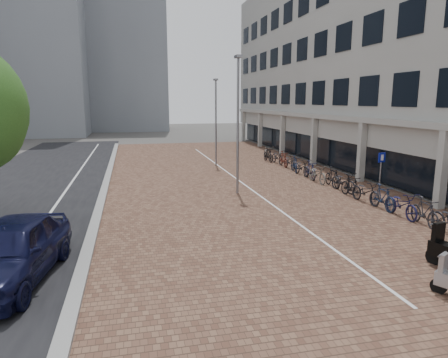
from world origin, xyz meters
TOP-DOWN VIEW (x-y plane):
  - ground at (0.00, 0.00)m, footprint 140.00×140.00m
  - plaza_brick at (2.00, 12.00)m, footprint 14.50×42.00m
  - street_asphalt at (-9.00, 12.00)m, footprint 8.00×50.00m
  - curb at (-5.10, 12.00)m, footprint 0.35×42.00m
  - lane_line at (-7.00, 12.00)m, footprint 0.12×44.00m
  - parking_line at (2.20, 12.00)m, footprint 0.10×30.00m
  - office_building at (12.97, 16.00)m, footprint 8.40×40.00m
  - bg_towers at (-14.34, 48.94)m, footprint 33.00×23.00m
  - car_navy at (-6.74, 0.58)m, footprint 2.59×4.94m
  - parking_sign at (7.50, 6.26)m, footprint 0.44×0.18m
  - lamp_near at (1.30, 8.68)m, footprint 0.12×0.12m
  - lamp_far at (2.07, 17.33)m, footprint 0.12×0.12m
  - bike_row at (6.48, 10.20)m, footprint 1.16×20.40m

SIDE VIEW (x-z plane):
  - ground at x=0.00m, z-range 0.00..0.00m
  - street_asphalt at x=-9.00m, z-range -0.01..0.02m
  - plaza_brick at x=2.00m, z-range -0.01..0.03m
  - lane_line at x=-7.00m, z-range 0.02..0.02m
  - parking_line at x=2.20m, z-range 0.03..0.04m
  - curb at x=-5.10m, z-range 0.00..0.14m
  - bike_row at x=6.48m, z-range 0.00..1.05m
  - car_navy at x=-6.74m, z-range 0.00..1.60m
  - parking_sign at x=7.50m, z-range 0.34..2.49m
  - lamp_far at x=2.07m, z-range 0.00..5.88m
  - lamp_near at x=1.30m, z-range 0.00..6.49m
  - office_building at x=12.97m, z-range 0.94..15.94m
  - bg_towers at x=-14.34m, z-range -2.04..29.96m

